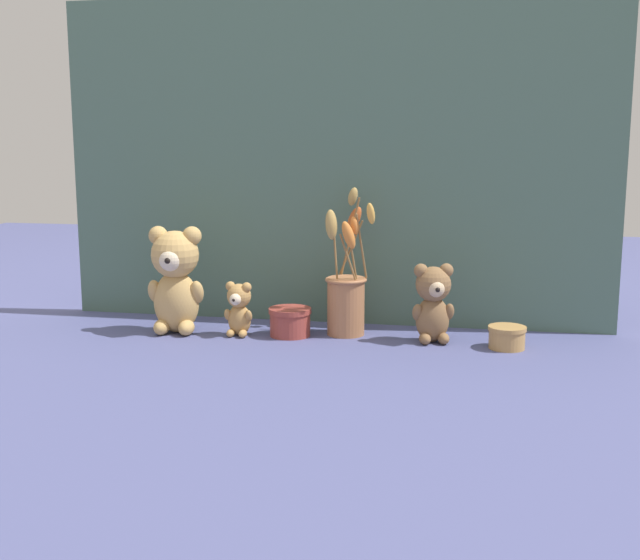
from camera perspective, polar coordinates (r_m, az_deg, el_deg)
ground_plane at (r=1.70m, az=-0.13°, el=-4.22°), size 4.00×4.00×0.00m
backdrop_wall at (r=1.81m, az=0.93°, el=8.35°), size 1.25×0.02×0.73m
teddy_bear_large at (r=1.76m, az=-10.21°, el=0.18°), size 0.13×0.12×0.23m
teddy_bear_medium at (r=1.67m, az=8.05°, el=-1.52°), size 0.09×0.08×0.17m
teddy_bear_small at (r=1.72m, az=-5.83°, el=-1.99°), size 0.06×0.06×0.12m
flower_vase at (r=1.72m, az=1.88°, el=-0.87°), size 0.12×0.14×0.32m
decorative_tin_tall at (r=1.66m, az=13.15°, el=-4.00°), size 0.08×0.08×0.05m
decorative_tin_short at (r=1.72m, az=-2.15°, el=-2.98°), size 0.09×0.09×0.06m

